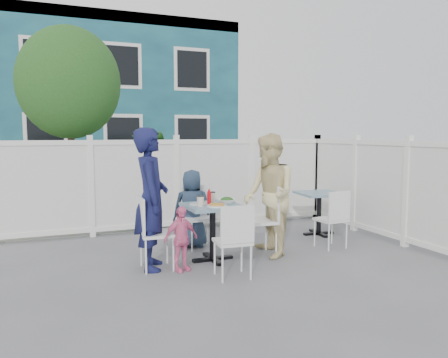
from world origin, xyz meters
name	(u,v)px	position (x,y,z in m)	size (l,w,h in m)	color
ground	(220,269)	(0.00, 0.00, 0.00)	(80.00, 80.00, 0.00)	slate
near_sidewalk	(155,216)	(0.00, 3.80, 0.01)	(24.00, 2.60, 0.01)	gray
street	(126,193)	(0.00, 7.50, 0.00)	(24.00, 5.00, 0.01)	black
far_sidewalk	(112,182)	(0.00, 10.60, 0.01)	(24.00, 1.60, 0.01)	gray
building	(87,102)	(-0.50, 14.00, 3.00)	(11.00, 6.00, 6.00)	navy
fence_back	(177,186)	(0.10, 2.40, 0.78)	(5.86, 0.08, 1.60)	white
fence_right	(379,190)	(3.00, 0.60, 0.78)	(0.08, 3.66, 1.60)	white
tree	(69,83)	(-1.60, 3.30, 2.59)	(1.80, 1.62, 3.59)	#382316
potted_shrub_a	(157,177)	(-0.09, 3.10, 0.89)	(1.00, 1.00, 1.78)	#1B4617
potted_shrub_b	(242,179)	(1.63, 3.00, 0.79)	(1.43, 1.24, 1.59)	#1B4617
main_table	(213,217)	(0.04, 0.38, 0.59)	(0.74, 0.74, 0.76)	slate
spare_table	(319,202)	(2.23, 1.15, 0.56)	(0.74, 0.74, 0.72)	slate
chair_left	(150,227)	(-0.82, 0.31, 0.54)	(0.42, 0.43, 0.92)	white
chair_right	(265,214)	(0.83, 0.40, 0.57)	(0.47, 0.49, 0.99)	white
chair_back	(198,211)	(0.08, 1.17, 0.54)	(0.43, 0.42, 0.92)	white
chair_near	(235,236)	(0.01, -0.42, 0.52)	(0.43, 0.42, 0.89)	white
chair_spare	(334,215)	(1.92, 0.30, 0.51)	(0.43, 0.42, 0.87)	white
man	(151,199)	(-0.80, 0.35, 0.89)	(0.65, 0.43, 1.78)	#151845
woman	(269,195)	(0.85, 0.32, 0.86)	(0.83, 0.65, 1.71)	#DEBD4F
boy	(192,208)	(0.00, 1.17, 0.59)	(0.57, 0.37, 1.17)	#25374E
toddler	(181,239)	(-0.48, 0.11, 0.41)	(0.48, 0.20, 0.81)	pink
plate_main	(217,206)	(0.04, 0.23, 0.77)	(0.26, 0.26, 0.02)	white
plate_side	(198,204)	(-0.14, 0.47, 0.77)	(0.22, 0.22, 0.02)	white
salad_bowl	(227,201)	(0.25, 0.40, 0.79)	(0.24, 0.24, 0.06)	white
coffee_cup_a	(200,201)	(-0.15, 0.33, 0.83)	(0.09, 0.09, 0.13)	beige
coffee_cup_b	(212,197)	(0.12, 0.62, 0.83)	(0.09, 0.09, 0.13)	beige
ketchup_bottle	(209,198)	(0.00, 0.42, 0.85)	(0.05, 0.05, 0.17)	red
salt_shaker	(203,200)	(-0.02, 0.62, 0.80)	(0.03, 0.03, 0.07)	white
pepper_shaker	(201,200)	(-0.04, 0.65, 0.80)	(0.03, 0.03, 0.07)	black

